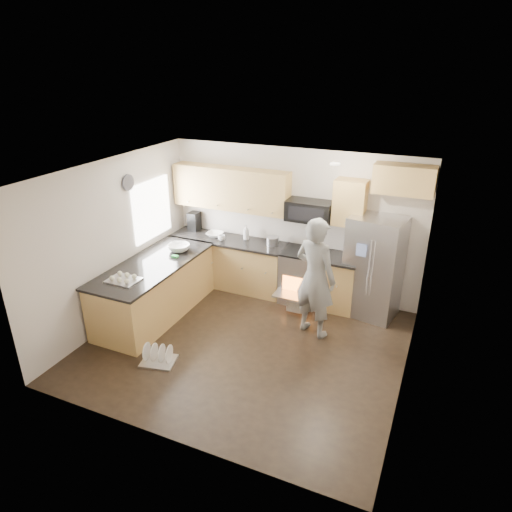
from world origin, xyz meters
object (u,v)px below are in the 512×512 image
at_px(stove_range, 305,265).
at_px(person, 315,278).
at_px(refrigerator, 374,267).
at_px(dish_rack, 158,357).

height_order(stove_range, person, person).
bearing_deg(refrigerator, dish_rack, -123.77).
distance_m(refrigerator, person, 1.17).
height_order(person, dish_rack, person).
distance_m(stove_range, refrigerator, 1.16).
bearing_deg(stove_range, person, -64.08).
bearing_deg(person, refrigerator, -107.60).
bearing_deg(refrigerator, stove_range, -169.63).
bearing_deg(dish_rack, stove_range, 62.98).
bearing_deg(dish_rack, person, 42.78).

